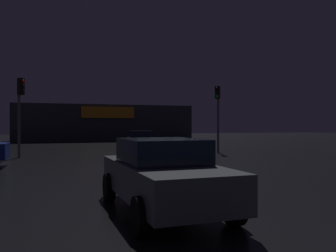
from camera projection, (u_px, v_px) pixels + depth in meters
The scene contains 6 objects.
ground_plane at pixel (165, 166), 15.97m from camera, with size 120.00×120.00×0.00m, color black.
store_building at pixel (104, 123), 43.42m from camera, with size 20.95×6.35×4.32m.
traffic_signal_opposite at pixel (218, 107), 24.05m from camera, with size 0.42×0.43×4.56m.
traffic_signal_cross_right at pixel (20, 102), 20.04m from camera, with size 0.42×0.42×4.58m.
car_near at pixel (142, 141), 25.64m from camera, with size 2.11×4.37×1.47m.
car_far at pixel (162, 174), 7.58m from camera, with size 2.13×4.52×1.58m.
Camera 1 is at (-4.84, -15.21, 1.87)m, focal length 37.35 mm.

